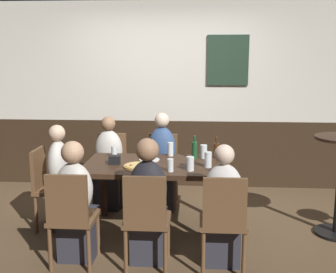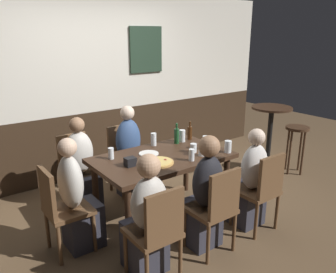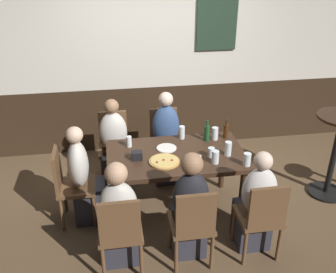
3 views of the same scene
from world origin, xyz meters
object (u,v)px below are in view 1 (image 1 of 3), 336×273
Objects in this scene: person_head_west at (64,186)px; pint_glass_stout at (170,166)px; pint_glass_pale at (114,152)px; beer_bottle_green at (194,149)px; tumbler_short at (190,164)px; pint_glass_amber at (208,160)px; plate_white_large at (149,160)px; pizza at (139,166)px; chair_mid_near at (146,216)px; beer_bottle_brown at (216,150)px; chair_left_near at (71,214)px; beer_glass_half at (190,163)px; chair_head_west at (49,183)px; person_left_near at (77,210)px; beer_glass_tall at (222,168)px; person_mid_near at (149,210)px; person_right_near at (222,215)px; highball_clear at (204,152)px; person_left_far at (109,170)px; chair_right_near at (224,218)px; tumbler_water at (170,150)px; chair_left_far at (111,164)px; person_mid_far at (162,169)px; condiment_caddy at (115,160)px; dining_table at (156,172)px; chair_mid_far at (163,165)px.

pint_glass_stout is (1.17, -0.30, 0.32)m from person_head_west.
beer_bottle_green reaches higher than pint_glass_pale.
pint_glass_amber is at bearing 37.66° from tumbler_short.
pizza is at bearing -103.34° from plate_white_large.
beer_bottle_brown is (0.64, 1.16, 0.33)m from chair_mid_near.
chair_mid_near and tumbler_short have the same top height.
chair_left_near is 1.45m from pint_glass_amber.
person_head_west is 4.84× the size of beer_bottle_brown.
beer_glass_half is (1.02, 0.75, 0.29)m from chair_left_near.
chair_head_west is 8.55× the size of beer_glass_half.
person_left_near is at bearing -132.85° from pizza.
beer_glass_tall is at bearing -17.43° from tumbler_short.
person_mid_near is 5.21× the size of plate_white_large.
highball_clear is (-0.16, 0.97, 0.34)m from person_right_near.
person_left_far is 1.01× the size of person_right_near.
tumbler_water reaches higher than chair_right_near.
person_head_west is (-0.34, -0.86, -0.02)m from chair_left_far.
person_left_near is at bearing -115.30° from person_mid_far.
beer_glass_half is 0.51m from plate_white_large.
person_left_far is at bearing 137.17° from tumbler_short.
pint_glass_stout is 0.66m from highball_clear.
pint_glass_stout is 0.86× the size of highball_clear.
beer_bottle_green is (-0.14, 0.37, 0.03)m from pint_glass_amber.
pint_glass_pale is (-0.34, 0.41, 0.04)m from pizza.
pint_glass_stout is at bearing -22.99° from condiment_caddy.
highball_clear is at bearing -20.04° from person_left_far.
chair_right_near reaches higher than pint_glass_pale.
person_left_far reaches higher than chair_left_far.
pizza is 0.52m from beer_glass_half.
tumbler_water is 0.32m from plate_white_large.
chair_mid_near is at bearing -119.06° from beer_bottle_brown.
person_head_west reaches higher than dining_table.
chair_left_near is 5.69× the size of tumbler_water.
person_left_near is at bearing -54.07° from chair_head_west.
person_left_near is 1.05m from plate_white_large.
person_head_west is at bearing 165.57° from pint_glass_stout.
pint_glass_stout reaches higher than condiment_caddy.
person_right_near is at bearing -20.88° from chair_head_west.
chair_right_near is 6.38× the size of beer_glass_tall.
chair_mid_far is at bearing 13.89° from person_left_far.
person_right_near is at bearing -33.66° from pizza.
highball_clear is 0.58× the size of beer_bottle_green.
tumbler_short is at bearing 59.23° from chair_mid_near.
chair_right_near is 1.33m from person_left_near.
person_mid_near is 1.23m from beer_bottle_brown.
tumbler_short is 0.88× the size of pint_glass_amber.
beer_glass_tall is at bearing -38.14° from person_left_far.
person_mid_near reaches higher than person_head_west.
tumbler_water is 0.66× the size of beer_bottle_brown.
person_mid_near reaches higher than person_right_near.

